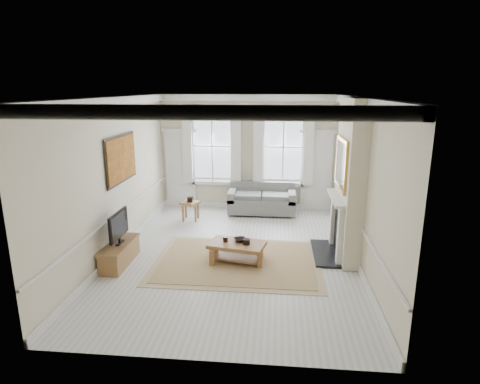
# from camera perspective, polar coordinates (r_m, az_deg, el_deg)

# --- Properties ---
(floor) EXTENTS (7.20, 7.20, 0.00)m
(floor) POSITION_cam_1_polar(r_m,az_deg,el_deg) (8.99, -0.74, -8.84)
(floor) COLOR #B7B5AD
(floor) RESTS_ON ground
(ceiling) EXTENTS (7.20, 7.20, 0.00)m
(ceiling) POSITION_cam_1_polar(r_m,az_deg,el_deg) (8.25, -0.82, 13.38)
(ceiling) COLOR white
(ceiling) RESTS_ON back_wall
(back_wall) EXTENTS (5.20, 0.00, 5.20)m
(back_wall) POSITION_cam_1_polar(r_m,az_deg,el_deg) (11.98, 1.08, 5.60)
(back_wall) COLOR beige
(back_wall) RESTS_ON floor
(left_wall) EXTENTS (0.00, 7.20, 7.20)m
(left_wall) POSITION_cam_1_polar(r_m,az_deg,el_deg) (9.11, -17.28, 2.05)
(left_wall) COLOR beige
(left_wall) RESTS_ON floor
(right_wall) EXTENTS (0.00, 7.20, 7.20)m
(right_wall) POSITION_cam_1_polar(r_m,az_deg,el_deg) (8.58, 16.76, 1.35)
(right_wall) COLOR beige
(right_wall) RESTS_ON floor
(window_left) EXTENTS (1.26, 0.20, 2.20)m
(window_left) POSITION_cam_1_polar(r_m,az_deg,el_deg) (12.02, -3.96, 6.57)
(window_left) COLOR #B2BCC6
(window_left) RESTS_ON back_wall
(window_right) EXTENTS (1.26, 0.20, 2.20)m
(window_right) POSITION_cam_1_polar(r_m,az_deg,el_deg) (11.87, 6.16, 6.41)
(window_right) COLOR #B2BCC6
(window_right) RESTS_ON back_wall
(door_left) EXTENTS (0.90, 0.08, 2.30)m
(door_left) POSITION_cam_1_polar(r_m,az_deg,el_deg) (12.36, -8.48, 3.13)
(door_left) COLOR silver
(door_left) RESTS_ON floor
(door_right) EXTENTS (0.90, 0.08, 2.30)m
(door_right) POSITION_cam_1_polar(r_m,az_deg,el_deg) (12.06, 10.82, 2.75)
(door_right) COLOR silver
(door_right) RESTS_ON floor
(painting) EXTENTS (0.05, 1.66, 1.06)m
(painting) POSITION_cam_1_polar(r_m,az_deg,el_deg) (9.30, -16.52, 4.55)
(painting) COLOR #AF6D1E
(painting) RESTS_ON left_wall
(chimney_breast) EXTENTS (0.35, 1.70, 3.38)m
(chimney_breast) POSITION_cam_1_polar(r_m,az_deg,el_deg) (8.74, 15.39, 1.68)
(chimney_breast) COLOR beige
(chimney_breast) RESTS_ON floor
(hearth) EXTENTS (0.55, 1.50, 0.05)m
(hearth) POSITION_cam_1_polar(r_m,az_deg,el_deg) (9.19, 12.04, -8.48)
(hearth) COLOR black
(hearth) RESTS_ON floor
(fireplace) EXTENTS (0.21, 1.45, 1.33)m
(fireplace) POSITION_cam_1_polar(r_m,az_deg,el_deg) (8.96, 13.55, -4.32)
(fireplace) COLOR silver
(fireplace) RESTS_ON floor
(mirror) EXTENTS (0.06, 1.26, 1.06)m
(mirror) POSITION_cam_1_polar(r_m,az_deg,el_deg) (8.64, 14.14, 3.98)
(mirror) COLOR gold
(mirror) RESTS_ON chimney_breast
(sofa) EXTENTS (1.93, 0.94, 0.88)m
(sofa) POSITION_cam_1_polar(r_m,az_deg,el_deg) (11.76, 3.12, -1.25)
(sofa) COLOR #585755
(sofa) RESTS_ON floor
(side_table) EXTENTS (0.56, 0.56, 0.52)m
(side_table) POSITION_cam_1_polar(r_m,az_deg,el_deg) (11.19, -7.06, -1.92)
(side_table) COLOR brown
(side_table) RESTS_ON floor
(rug) EXTENTS (3.50, 2.60, 0.02)m
(rug) POSITION_cam_1_polar(r_m,az_deg,el_deg) (8.62, -0.42, -9.82)
(rug) COLOR #A98257
(rug) RESTS_ON floor
(coffee_table) EXTENTS (1.26, 0.89, 0.43)m
(coffee_table) POSITION_cam_1_polar(r_m,az_deg,el_deg) (8.48, -0.43, -7.75)
(coffee_table) COLOR brown
(coffee_table) RESTS_ON rug
(ceramic_pot_a) EXTENTS (0.11, 0.11, 0.11)m
(ceramic_pot_a) POSITION_cam_1_polar(r_m,az_deg,el_deg) (8.51, -2.08, -6.73)
(ceramic_pot_a) COLOR black
(ceramic_pot_a) RESTS_ON coffee_table
(ceramic_pot_b) EXTENTS (0.15, 0.15, 0.11)m
(ceramic_pot_b) POSITION_cam_1_polar(r_m,az_deg,el_deg) (8.37, 0.91, -7.07)
(ceramic_pot_b) COLOR black
(ceramic_pot_b) RESTS_ON coffee_table
(bowl) EXTENTS (0.33, 0.33, 0.07)m
(bowl) POSITION_cam_1_polar(r_m,az_deg,el_deg) (8.53, -0.02, -6.81)
(bowl) COLOR black
(bowl) RESTS_ON coffee_table
(tv_stand) EXTENTS (0.41, 1.27, 0.45)m
(tv_stand) POSITION_cam_1_polar(r_m,az_deg,el_deg) (8.82, -16.72, -8.38)
(tv_stand) COLOR brown
(tv_stand) RESTS_ON floor
(tv) EXTENTS (0.08, 0.90, 0.68)m
(tv) POSITION_cam_1_polar(r_m,az_deg,el_deg) (8.59, -16.88, -4.56)
(tv) COLOR black
(tv) RESTS_ON tv_stand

